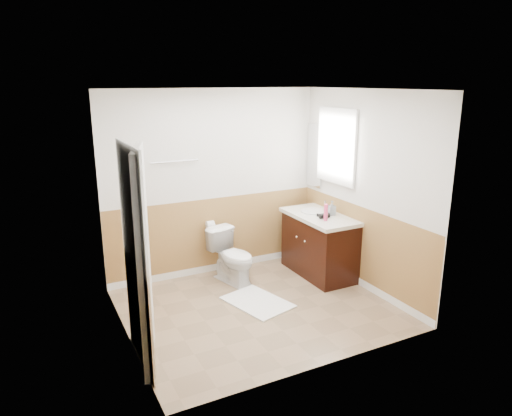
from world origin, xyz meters
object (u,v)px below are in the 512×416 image
vanity_cabinet (319,246)px  lotion_bottle (326,212)px  soap_dispenser (332,208)px  toilet (233,256)px  bath_mat (257,302)px

vanity_cabinet → lotion_bottle: lotion_bottle is taller
lotion_bottle → soap_dispenser: lotion_bottle is taller
toilet → vanity_cabinet: vanity_cabinet is taller
vanity_cabinet → soap_dispenser: 0.57m
toilet → bath_mat: 0.79m
bath_mat → vanity_cabinet: 1.29m
bath_mat → lotion_bottle: size_ratio=3.64×
bath_mat → soap_dispenser: bearing=14.3°
soap_dispenser → bath_mat: bearing=-165.7°
vanity_cabinet → bath_mat: bearing=-160.5°
toilet → soap_dispenser: soap_dispenser is taller
soap_dispenser → lotion_bottle: bearing=-141.1°
toilet → vanity_cabinet: 1.20m
bath_mat → soap_dispenser: 1.62m
bath_mat → soap_dispenser: (1.28, 0.33, 0.94)m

